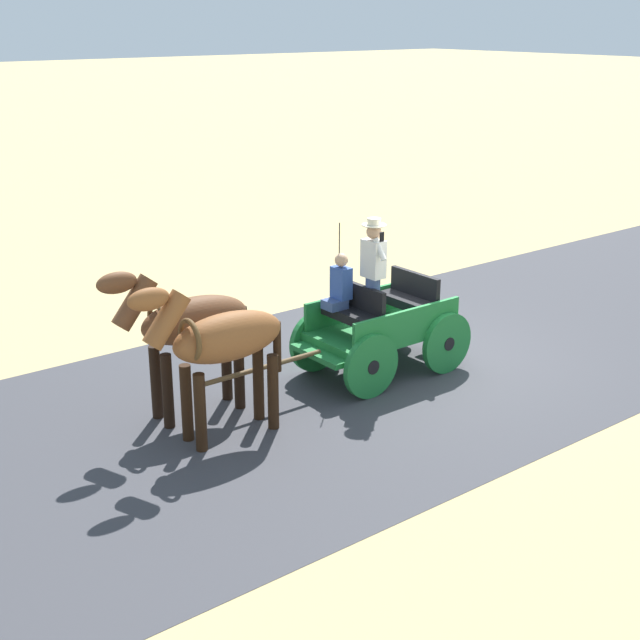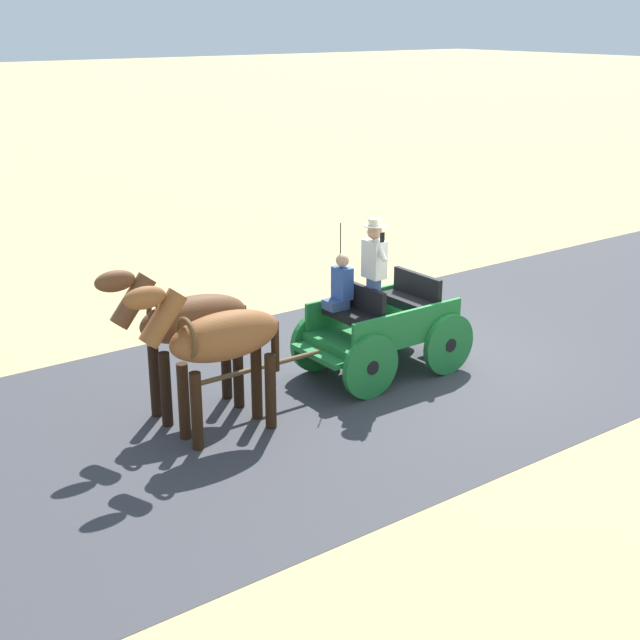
{
  "view_description": "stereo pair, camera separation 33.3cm",
  "coord_description": "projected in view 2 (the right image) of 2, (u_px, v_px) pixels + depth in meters",
  "views": [
    {
      "loc": [
        -9.36,
        9.42,
        5.24
      ],
      "look_at": [
        0.04,
        2.09,
        1.1
      ],
      "focal_mm": 49.31,
      "sensor_mm": 36.0,
      "label": 1
    },
    {
      "loc": [
        -9.56,
        9.16,
        5.24
      ],
      "look_at": [
        0.04,
        2.09,
        1.1
      ],
      "focal_mm": 49.31,
      "sensor_mm": 36.0,
      "label": 2
    }
  ],
  "objects": [
    {
      "name": "ground_plane",
      "position": [
        426.0,
        360.0,
        14.12
      ],
      "size": [
        200.0,
        200.0,
        0.0
      ],
      "primitive_type": "plane",
      "color": "tan"
    },
    {
      "name": "road_surface",
      "position": [
        426.0,
        360.0,
        14.12
      ],
      "size": [
        6.66,
        160.0,
        0.01
      ],
      "primitive_type": "cube",
      "color": "#38383D",
      "rests_on": "ground"
    },
    {
      "name": "horse_off_side",
      "position": [
        187.0,
        323.0,
        11.81
      ],
      "size": [
        0.65,
        2.13,
        2.21
      ],
      "color": "brown",
      "rests_on": "ground"
    },
    {
      "name": "horse_near_side",
      "position": [
        218.0,
        341.0,
        11.18
      ],
      "size": [
        0.61,
        2.13,
        2.21
      ],
      "color": "brown",
      "rests_on": "ground"
    },
    {
      "name": "horse_drawn_carriage",
      "position": [
        379.0,
        323.0,
        13.34
      ],
      "size": [
        1.43,
        4.5,
        2.5
      ],
      "color": "#1E7233",
      "rests_on": "ground"
    }
  ]
}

